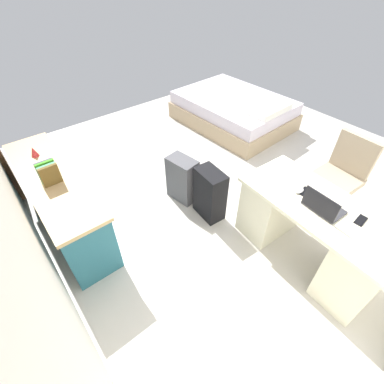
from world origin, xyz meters
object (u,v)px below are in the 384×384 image
at_px(office_chair, 337,181).
at_px(suitcase_black, 210,194).
at_px(desk, 311,232).
at_px(cell_phone_near_laptop, 361,220).
at_px(computer_mouse, 299,191).
at_px(suitcase_spare_grey, 182,179).
at_px(credenza, 61,202).
at_px(cell_phone_by_mouse, 305,191).
at_px(figurine_small, 34,152).
at_px(bed, 234,110).
at_px(laptop, 322,206).

bearing_deg(office_chair, suitcase_black, 55.49).
distance_m(desk, cell_phone_near_laptop, 0.47).
bearing_deg(computer_mouse, suitcase_spare_grey, 21.07).
relative_size(office_chair, suitcase_black, 1.51).
bearing_deg(office_chair, credenza, 56.63).
height_order(suitcase_black, suitcase_spare_grey, suitcase_black).
height_order(desk, cell_phone_by_mouse, cell_phone_by_mouse).
distance_m(desk, computer_mouse, 0.43).
height_order(office_chair, figurine_small, office_chair).
distance_m(desk, suitcase_spare_grey, 1.55).
distance_m(office_chair, cell_phone_by_mouse, 0.88).
height_order(office_chair, suitcase_black, office_chair).
bearing_deg(suitcase_black, cell_phone_near_laptop, -157.40).
distance_m(desk, suitcase_black, 1.12).
height_order(desk, suitcase_black, desk).
distance_m(bed, suitcase_black, 2.31).
bearing_deg(credenza, suitcase_black, -122.34).
xyz_separation_m(bed, suitcase_spare_grey, (-0.99, 1.88, 0.04)).
xyz_separation_m(credenza, suitcase_black, (-0.87, -1.37, -0.05)).
relative_size(laptop, computer_mouse, 3.21).
relative_size(bed, cell_phone_near_laptop, 14.40).
bearing_deg(credenza, laptop, -139.57).
bearing_deg(suitcase_spare_grey, bed, -71.47).
xyz_separation_m(suitcase_black, laptop, (-1.08, -0.29, 0.47)).
height_order(credenza, suitcase_spare_grey, credenza).
bearing_deg(figurine_small, suitcase_black, -133.76).
relative_size(suitcase_spare_grey, figurine_small, 5.24).
height_order(bed, suitcase_black, suitcase_black).
bearing_deg(credenza, computer_mouse, -134.58).
height_order(credenza, cell_phone_by_mouse, cell_phone_by_mouse).
bearing_deg(desk, suitcase_spare_grey, 15.50).
distance_m(credenza, cell_phone_near_laptop, 2.88).
bearing_deg(computer_mouse, bed, -30.42).
xyz_separation_m(office_chair, credenza, (1.69, 2.57, -0.06)).
bearing_deg(figurine_small, laptop, -145.25).
height_order(office_chair, computer_mouse, office_chair).
bearing_deg(computer_mouse, figurine_small, 41.85).
xyz_separation_m(bed, suitcase_black, (-1.42, 1.82, 0.07)).
bearing_deg(cell_phone_near_laptop, suitcase_black, 13.89).
bearing_deg(suitcase_spare_grey, cell_phone_by_mouse, -169.92).
xyz_separation_m(suitcase_spare_grey, cell_phone_by_mouse, (-1.28, -0.45, 0.45)).
bearing_deg(bed, office_chair, 164.52).
height_order(laptop, computer_mouse, laptop).
distance_m(suitcase_black, computer_mouse, 0.99).
bearing_deg(desk, computer_mouse, 1.71).
xyz_separation_m(bed, cell_phone_by_mouse, (-2.27, 1.44, 0.49)).
height_order(suitcase_spare_grey, cell_phone_by_mouse, cell_phone_by_mouse).
height_order(computer_mouse, figurine_small, figurine_small).
xyz_separation_m(suitcase_spare_grey, figurine_small, (0.88, 1.31, 0.49)).
xyz_separation_m(cell_phone_near_laptop, cell_phone_by_mouse, (0.50, 0.05, 0.00)).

